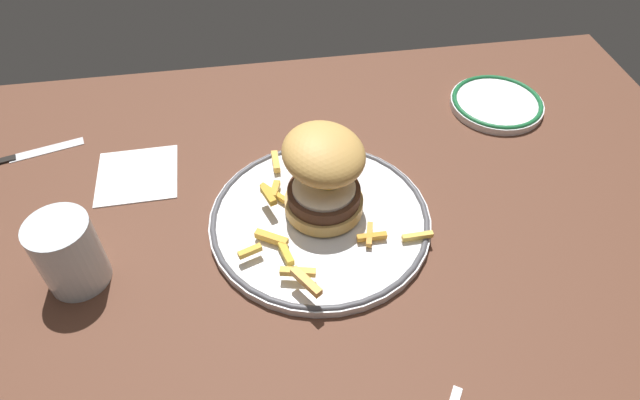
{
  "coord_description": "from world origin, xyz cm",
  "views": [
    {
      "loc": [
        -3.55,
        -48.12,
        56.52
      ],
      "look_at": [
        4.26,
        0.74,
        4.6
      ],
      "focal_mm": 30.82,
      "sensor_mm": 36.0,
      "label": 1
    }
  ],
  "objects_px": {
    "side_plate": "(497,103)",
    "knife": "(12,158)",
    "water_glass": "(70,256)",
    "napkin": "(137,175)",
    "burger": "(324,172)",
    "dinner_plate": "(320,219)"
  },
  "relations": [
    {
      "from": "burger",
      "to": "side_plate",
      "type": "bearing_deg",
      "value": 30.27
    },
    {
      "from": "dinner_plate",
      "to": "side_plate",
      "type": "height_order",
      "value": "same"
    },
    {
      "from": "burger",
      "to": "knife",
      "type": "distance_m",
      "value": 0.49
    },
    {
      "from": "burger",
      "to": "knife",
      "type": "relative_size",
      "value": 0.89
    },
    {
      "from": "napkin",
      "to": "water_glass",
      "type": "bearing_deg",
      "value": -107.56
    },
    {
      "from": "napkin",
      "to": "burger",
      "type": "bearing_deg",
      "value": -23.76
    },
    {
      "from": "knife",
      "to": "napkin",
      "type": "xyz_separation_m",
      "value": [
        0.19,
        -0.07,
        -0.0
      ]
    },
    {
      "from": "side_plate",
      "to": "knife",
      "type": "bearing_deg",
      "value": -179.4
    },
    {
      "from": "burger",
      "to": "dinner_plate",
      "type": "bearing_deg",
      "value": -112.34
    },
    {
      "from": "knife",
      "to": "napkin",
      "type": "distance_m",
      "value": 0.2
    },
    {
      "from": "burger",
      "to": "side_plate",
      "type": "distance_m",
      "value": 0.39
    },
    {
      "from": "dinner_plate",
      "to": "burger",
      "type": "distance_m",
      "value": 0.07
    },
    {
      "from": "side_plate",
      "to": "knife",
      "type": "distance_m",
      "value": 0.78
    },
    {
      "from": "water_glass",
      "to": "napkin",
      "type": "relative_size",
      "value": 0.84
    },
    {
      "from": "burger",
      "to": "napkin",
      "type": "relative_size",
      "value": 1.36
    },
    {
      "from": "side_plate",
      "to": "water_glass",
      "type": "bearing_deg",
      "value": -158.5
    },
    {
      "from": "burger",
      "to": "side_plate",
      "type": "height_order",
      "value": "burger"
    },
    {
      "from": "water_glass",
      "to": "side_plate",
      "type": "relative_size",
      "value": 0.64
    },
    {
      "from": "burger",
      "to": "napkin",
      "type": "xyz_separation_m",
      "value": [
        -0.26,
        0.12,
        -0.07
      ]
    },
    {
      "from": "burger",
      "to": "napkin",
      "type": "distance_m",
      "value": 0.3
    },
    {
      "from": "side_plate",
      "to": "napkin",
      "type": "height_order",
      "value": "side_plate"
    },
    {
      "from": "water_glass",
      "to": "napkin",
      "type": "height_order",
      "value": "water_glass"
    }
  ]
}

